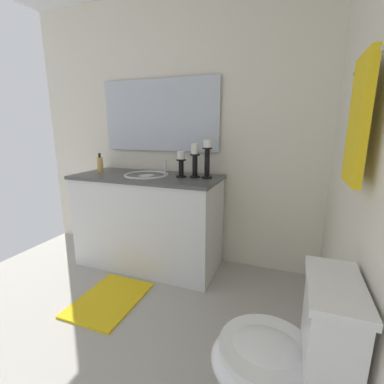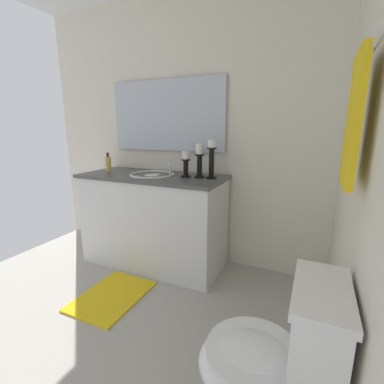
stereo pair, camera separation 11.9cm
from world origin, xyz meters
TOP-DOWN VIEW (x-y plane):
  - floor at (0.00, 0.00)m, footprint 2.56×2.91m
  - wall_left at (-1.28, 0.00)m, footprint 0.04×2.91m
  - vanity_cabinet at (-0.96, -0.08)m, footprint 0.58×1.34m
  - sink_basin at (-0.96, -0.08)m, footprint 0.40×0.40m
  - mirror at (-1.24, -0.08)m, footprint 0.02×1.19m
  - candle_holder_tall at (-1.02, 0.47)m, footprint 0.09×0.09m
  - candle_holder_short at (-1.02, 0.36)m, footprint 0.09×0.09m
  - candle_holder_mid at (-0.99, 0.24)m, footprint 0.09×0.09m
  - soap_bottle at (-0.97, -0.60)m, footprint 0.06×0.06m
  - toilet at (0.17, 1.17)m, footprint 0.39×0.54m
  - towel_bar at (-0.12, 1.40)m, footprint 0.66×0.02m
  - towel_near_vanity at (-0.12, 1.38)m, footprint 0.28×0.03m
  - bath_mat at (-0.33, -0.08)m, footprint 0.60×0.44m

SIDE VIEW (x-z plane):
  - floor at x=0.00m, z-range -0.02..0.00m
  - bath_mat at x=-0.33m, z-range 0.00..0.02m
  - toilet at x=0.17m, z-range -0.01..0.74m
  - vanity_cabinet at x=-0.96m, z-range 0.00..0.87m
  - sink_basin at x=-0.96m, z-range 0.70..0.95m
  - soap_bottle at x=-0.97m, z-range 0.85..1.03m
  - candle_holder_mid at x=-0.99m, z-range 0.87..1.09m
  - candle_holder_short at x=-1.02m, z-range 0.87..1.16m
  - candle_holder_tall at x=-1.02m, z-range 0.87..1.19m
  - wall_left at x=-1.28m, z-range 0.00..2.45m
  - towel_near_vanity at x=-0.12m, z-range 1.06..1.56m
  - mirror at x=-1.24m, z-range 1.06..1.72m
  - towel_bar at x=-0.12m, z-range 1.53..1.55m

